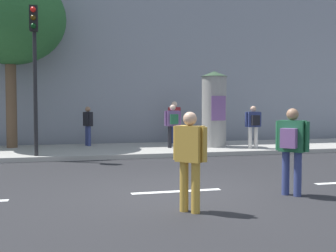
% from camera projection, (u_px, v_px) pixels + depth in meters
% --- Properties ---
extents(ground_plane, '(80.00, 80.00, 0.00)m').
position_uv_depth(ground_plane, '(177.00, 192.00, 7.87)').
color(ground_plane, '#232326').
extents(sidewalk_curb, '(36.00, 4.00, 0.15)m').
position_uv_depth(sidewalk_curb, '(127.00, 150.00, 14.65)').
color(sidewalk_curb, '#9E9B93').
rests_on(sidewalk_curb, ground_plane).
extents(lane_markings, '(25.80, 0.16, 0.01)m').
position_uv_depth(lane_markings, '(177.00, 191.00, 7.87)').
color(lane_markings, silver).
rests_on(lane_markings, ground_plane).
extents(building_backdrop, '(36.00, 5.00, 9.53)m').
position_uv_depth(building_backdrop, '(112.00, 42.00, 19.27)').
color(building_backdrop, gray).
rests_on(building_backdrop, ground_plane).
extents(traffic_light, '(0.24, 0.45, 4.51)m').
position_uv_depth(traffic_light, '(34.00, 56.00, 12.07)').
color(traffic_light, black).
rests_on(traffic_light, sidewalk_curb).
extents(poster_column, '(1.01, 1.01, 2.84)m').
position_uv_depth(poster_column, '(214.00, 109.00, 15.08)').
color(poster_column, gray).
rests_on(poster_column, sidewalk_curb).
extents(street_tree, '(3.99, 3.99, 6.44)m').
position_uv_depth(street_tree, '(10.00, 18.00, 14.52)').
color(street_tree, brown).
rests_on(street_tree, sidewalk_curb).
extents(pedestrian_near_pole, '(0.53, 0.53, 1.64)m').
position_uv_depth(pedestrian_near_pole, '(292.00, 144.00, 7.45)').
color(pedestrian_near_pole, navy).
rests_on(pedestrian_near_pole, ground_plane).
extents(pedestrian_with_bag, '(0.46, 0.47, 1.59)m').
position_uv_depth(pedestrian_with_bag, '(190.00, 154.00, 6.29)').
color(pedestrian_with_bag, '#B78C33').
rests_on(pedestrian_with_bag, ground_plane).
extents(pedestrian_in_dark_shirt, '(0.63, 0.39, 1.58)m').
position_uv_depth(pedestrian_in_dark_shirt, '(173.00, 122.00, 14.64)').
color(pedestrian_in_dark_shirt, black).
rests_on(pedestrian_in_dark_shirt, sidewalk_curb).
extents(pedestrian_tallest, '(0.64, 0.38, 1.54)m').
position_uv_depth(pedestrian_tallest, '(253.00, 123.00, 14.45)').
color(pedestrian_tallest, silver).
rests_on(pedestrian_tallest, sidewalk_curb).
extents(pedestrian_in_light_jacket, '(0.36, 0.65, 1.51)m').
position_uv_depth(pedestrian_in_light_jacket, '(88.00, 123.00, 15.43)').
color(pedestrian_in_light_jacket, navy).
rests_on(pedestrian_in_light_jacket, sidewalk_curb).
extents(pedestrian_in_red_top, '(0.58, 0.47, 1.72)m').
position_uv_depth(pedestrian_in_red_top, '(174.00, 118.00, 16.58)').
color(pedestrian_in_red_top, navy).
rests_on(pedestrian_in_red_top, sidewalk_curb).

